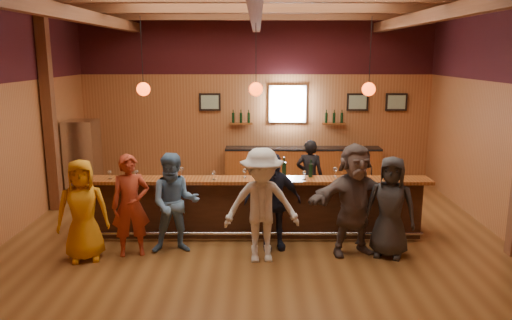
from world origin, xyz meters
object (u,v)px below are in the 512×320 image
object	(u,v)px
bar_counter	(257,204)
customer_dark	(390,207)
ice_bucket	(265,173)
bottle_a	(284,169)
customer_denim	(175,203)
customer_navy	(273,202)
customer_brown	(354,200)
customer_orange	(83,210)
stainless_fridge	(83,158)
customer_white	(262,205)
bartender	(309,176)
customer_redvest	(131,205)
back_bar_cabinet	(303,165)

from	to	relation	value
bar_counter	customer_dark	world-z (taller)	customer_dark
ice_bucket	bottle_a	xyz separation A→B (m)	(0.35, 0.16, 0.03)
customer_denim	customer_navy	xyz separation A→B (m)	(1.65, 0.15, -0.02)
customer_denim	customer_brown	bearing A→B (deg)	-8.98
customer_orange	bottle_a	world-z (taller)	customer_orange
ice_bucket	bar_counter	bearing A→B (deg)	114.28
customer_orange	customer_dark	distance (m)	5.02
customer_brown	bottle_a	bearing A→B (deg)	124.81
stainless_fridge	customer_denim	world-z (taller)	stainless_fridge
customer_navy	stainless_fridge	bearing A→B (deg)	132.96
ice_bucket	customer_orange	bearing A→B (deg)	-161.00
customer_brown	customer_denim	bearing A→B (deg)	162.91
customer_white	customer_navy	bearing A→B (deg)	65.53
bartender	ice_bucket	size ratio (longest dim) A/B	7.13
stainless_fridge	bartender	xyz separation A→B (m)	(5.22, -1.32, -0.11)
customer_redvest	customer_white	world-z (taller)	customer_white
customer_orange	customer_denim	world-z (taller)	customer_denim
customer_brown	bartender	bearing A→B (deg)	87.23
back_bar_cabinet	customer_white	size ratio (longest dim) A/B	2.14
bar_counter	customer_white	xyz separation A→B (m)	(0.08, -1.40, 0.41)
customer_redvest	bartender	xyz separation A→B (m)	(3.19, 2.29, -0.07)
stainless_fridge	customer_navy	size ratio (longest dim) A/B	1.07
customer_brown	customer_orange	bearing A→B (deg)	167.63
bar_counter	bartender	distance (m)	1.61
customer_brown	bottle_a	xyz separation A→B (m)	(-1.12, 0.93, 0.30)
customer_redvest	customer_white	xyz separation A→B (m)	(2.17, -0.24, 0.08)
stainless_fridge	bartender	size ratio (longest dim) A/B	1.15
customer_navy	customer_brown	distance (m)	1.37
customer_redvest	customer_denim	bearing A→B (deg)	-3.70
customer_dark	customer_orange	bearing A→B (deg)	-157.95
stainless_fridge	ice_bucket	world-z (taller)	stainless_fridge
customer_redvest	customer_navy	world-z (taller)	customer_redvest
bottle_a	ice_bucket	bearing A→B (deg)	-154.88
customer_redvest	bartender	world-z (taller)	customer_redvest
customer_white	customer_denim	bearing A→B (deg)	161.09
customer_orange	bartender	size ratio (longest dim) A/B	1.07
bar_counter	customer_denim	size ratio (longest dim) A/B	3.67
customer_navy	customer_redvest	bearing A→B (deg)	177.01
customer_brown	customer_dark	distance (m)	0.59
bartender	stainless_fridge	bearing A→B (deg)	-4.78
customer_dark	bottle_a	bearing A→B (deg)	169.28
customer_denim	ice_bucket	distance (m)	1.72
customer_denim	customer_white	xyz separation A→B (m)	(1.46, -0.37, 0.08)
stainless_fridge	customer_denim	distance (m)	4.43
stainless_fridge	customer_redvest	bearing A→B (deg)	-60.65
stainless_fridge	customer_orange	world-z (taller)	stainless_fridge
back_bar_cabinet	customer_brown	xyz separation A→B (m)	(0.44, -4.67, 0.47)
ice_bucket	customer_white	bearing A→B (deg)	-93.92
customer_brown	bartender	xyz separation A→B (m)	(-0.51, 2.24, -0.16)
customer_denim	customer_dark	size ratio (longest dim) A/B	1.01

